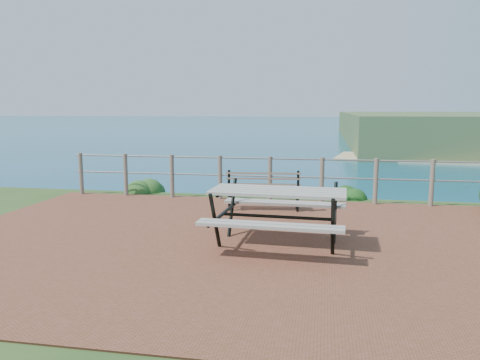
{
  "coord_description": "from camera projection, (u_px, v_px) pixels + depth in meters",
  "views": [
    {
      "loc": [
        1.19,
        -6.99,
        2.08
      ],
      "look_at": [
        -0.36,
        1.54,
        0.75
      ],
      "focal_mm": 35.0,
      "sensor_mm": 36.0,
      "label": 1
    }
  ],
  "objects": [
    {
      "name": "park_bench",
      "position": [
        264.0,
        184.0,
        9.54
      ],
      "size": [
        1.52,
        0.53,
        0.84
      ],
      "rotation": [
        0.0,
        0.0,
        0.11
      ],
      "color": "brown",
      "rests_on": "ground"
    },
    {
      "name": "picnic_table",
      "position": [
        278.0,
        211.0,
        7.07
      ],
      "size": [
        2.05,
        1.74,
        0.85
      ],
      "rotation": [
        0.0,
        0.0,
        -0.05
      ],
      "color": "gray",
      "rests_on": "ground"
    },
    {
      "name": "safety_railing",
      "position": [
        270.0,
        176.0,
        10.49
      ],
      "size": [
        9.4,
        0.1,
        1.0
      ],
      "color": "#6B5B4C",
      "rests_on": "ground"
    },
    {
      "name": "ocean",
      "position": [
        323.0,
        113.0,
        201.83
      ],
      "size": [
        1200.0,
        1200.0,
        0.0
      ],
      "primitive_type": "plane",
      "color": "#136777",
      "rests_on": "ground"
    },
    {
      "name": "shrub_lip_east",
      "position": [
        350.0,
        198.0,
        11.01
      ],
      "size": [
        0.78,
        0.78,
        0.53
      ],
      "primitive_type": "ellipsoid",
      "color": "#133F14",
      "rests_on": "ground"
    },
    {
      "name": "shrub_lip_west",
      "position": [
        145.0,
        191.0,
        11.82
      ],
      "size": [
        0.76,
        0.76,
        0.5
      ],
      "primitive_type": "ellipsoid",
      "color": "#255620",
      "rests_on": "ground"
    },
    {
      "name": "ground",
      "position": [
        245.0,
        242.0,
        7.32
      ],
      "size": [
        10.0,
        7.0,
        0.12
      ],
      "primitive_type": "cube",
      "color": "brown",
      "rests_on": "ground"
    }
  ]
}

